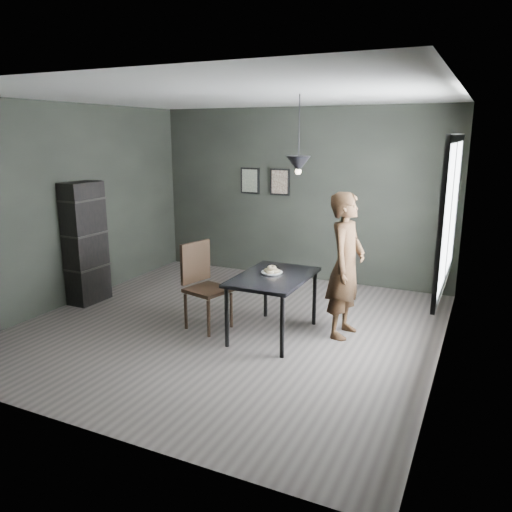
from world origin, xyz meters
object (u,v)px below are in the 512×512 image
at_px(shelf_unit, 85,243).
at_px(pendant_lamp, 298,164).
at_px(woman, 346,266).
at_px(cafe_table, 273,282).
at_px(white_plate, 272,273).
at_px(wood_chair, 202,280).

height_order(shelf_unit, pendant_lamp, pendant_lamp).
xyz_separation_m(woman, pendant_lamp, (-0.52, -0.28, 1.18)).
xyz_separation_m(cafe_table, white_plate, (-0.05, 0.08, 0.08)).
distance_m(wood_chair, pendant_lamp, 1.86).
bearing_deg(pendant_lamp, white_plate, -175.84).
bearing_deg(cafe_table, shelf_unit, 179.66).
relative_size(cafe_table, woman, 0.69).
bearing_deg(white_plate, wood_chair, -167.20).
relative_size(cafe_table, white_plate, 5.22).
height_order(wood_chair, shelf_unit, shelf_unit).
height_order(woman, pendant_lamp, pendant_lamp).
bearing_deg(cafe_table, wood_chair, -172.70).
xyz_separation_m(cafe_table, shelf_unit, (-2.92, 0.02, 0.19)).
relative_size(wood_chair, shelf_unit, 0.62).
bearing_deg(woman, white_plate, 114.54).
relative_size(white_plate, woman, 0.13).
bearing_deg(wood_chair, white_plate, 27.50).
height_order(white_plate, pendant_lamp, pendant_lamp).
bearing_deg(white_plate, pendant_lamp, 4.16).
bearing_deg(white_plate, woman, 19.98).
height_order(cafe_table, wood_chair, wood_chair).
relative_size(wood_chair, pendant_lamp, 1.25).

